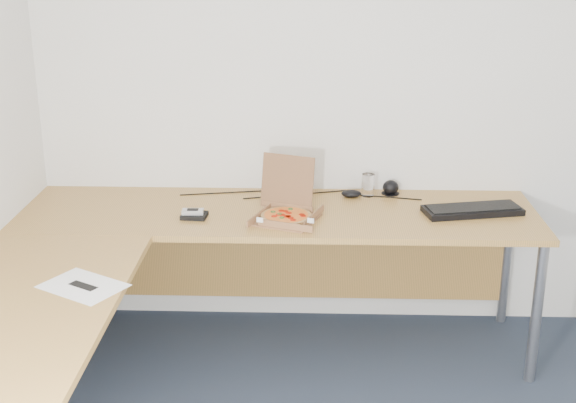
{
  "coord_description": "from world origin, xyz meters",
  "views": [
    {
      "loc": [
        -0.33,
        -2.16,
        2.01
      ],
      "look_at": [
        -0.45,
        1.28,
        0.82
      ],
      "focal_mm": 48.7,
      "sensor_mm": 36.0,
      "label": 1
    }
  ],
  "objects_px": {
    "desk": "(200,249)",
    "pizza_box": "(286,213)",
    "keyboard": "(472,210)",
    "drinking_glass": "(368,185)",
    "wallet": "(194,216)"
  },
  "relations": [
    {
      "from": "desk",
      "to": "pizza_box",
      "type": "relative_size",
      "value": 8.09
    },
    {
      "from": "desk",
      "to": "wallet",
      "type": "relative_size",
      "value": 21.16
    },
    {
      "from": "drinking_glass",
      "to": "keyboard",
      "type": "height_order",
      "value": "drinking_glass"
    },
    {
      "from": "drinking_glass",
      "to": "keyboard",
      "type": "bearing_deg",
      "value": -27.07
    },
    {
      "from": "pizza_box",
      "to": "drinking_glass",
      "type": "height_order",
      "value": "pizza_box"
    },
    {
      "from": "keyboard",
      "to": "pizza_box",
      "type": "bearing_deg",
      "value": 175.0
    },
    {
      "from": "desk",
      "to": "wallet",
      "type": "xyz_separation_m",
      "value": [
        -0.07,
        0.32,
        0.04
      ]
    },
    {
      "from": "pizza_box",
      "to": "keyboard",
      "type": "height_order",
      "value": "pizza_box"
    },
    {
      "from": "desk",
      "to": "drinking_glass",
      "type": "height_order",
      "value": "drinking_glass"
    },
    {
      "from": "pizza_box",
      "to": "keyboard",
      "type": "xyz_separation_m",
      "value": [
        0.89,
        0.11,
        -0.02
      ]
    },
    {
      "from": "desk",
      "to": "wallet",
      "type": "height_order",
      "value": "wallet"
    },
    {
      "from": "pizza_box",
      "to": "wallet",
      "type": "distance_m",
      "value": 0.44
    },
    {
      "from": "wallet",
      "to": "keyboard",
      "type": "bearing_deg",
      "value": 9.07
    },
    {
      "from": "wallet",
      "to": "desk",
      "type": "bearing_deg",
      "value": -72.96
    },
    {
      "from": "pizza_box",
      "to": "wallet",
      "type": "xyz_separation_m",
      "value": [
        -0.44,
        0.01,
        -0.02
      ]
    }
  ]
}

